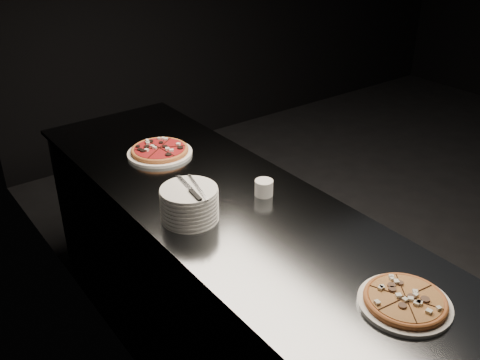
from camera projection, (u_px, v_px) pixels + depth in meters
floor at (478, 224)px, 3.74m from camera, size 5.00×5.00×0.00m
wall_left at (138, 111)px, 1.76m from camera, size 0.02×5.00×2.80m
counter at (231, 291)px, 2.40m from camera, size 0.74×2.44×0.92m
pizza_mushroom at (405, 301)px, 1.63m from camera, size 0.29×0.29×0.03m
pizza_tomato at (160, 151)px, 2.58m from camera, size 0.37×0.37×0.04m
plate_stack at (189, 204)px, 2.04m from camera, size 0.22×0.22×0.13m
cutlery at (193, 189)px, 2.00m from camera, size 0.11×0.23×0.01m
ramekin at (264, 187)px, 2.22m from camera, size 0.08×0.08×0.07m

